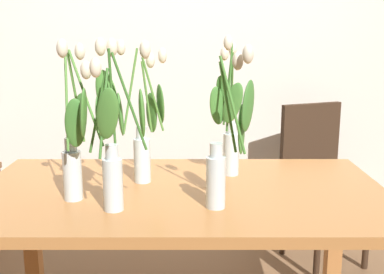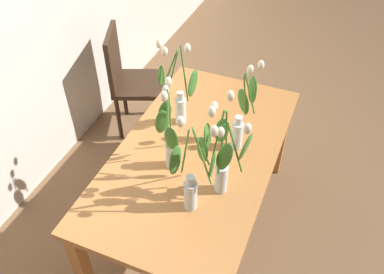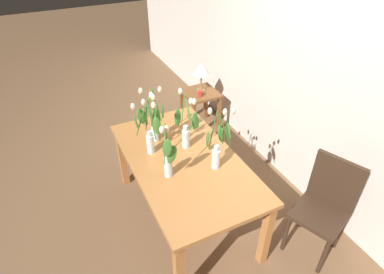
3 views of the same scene
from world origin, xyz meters
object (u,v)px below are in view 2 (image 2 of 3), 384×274
tulip_vase_3 (177,95)px  tulip_vase_4 (223,158)px  tulip_vase_1 (241,120)px  dining_chair (128,77)px  tulip_vase_2 (169,138)px  dining_table (197,162)px  tulip_vase_0 (194,176)px

tulip_vase_3 → tulip_vase_4: tulip_vase_3 is taller
tulip_vase_1 → dining_chair: (0.64, 1.14, -0.40)m
tulip_vase_1 → tulip_vase_4: size_ratio=0.97×
tulip_vase_2 → dining_table: bearing=-33.9°
dining_table → tulip_vase_0: (-0.36, -0.12, 0.30)m
tulip_vase_1 → tulip_vase_2: 0.44m
tulip_vase_3 → dining_chair: bearing=50.2°
dining_chair → tulip_vase_3: bearing=-129.8°
tulip_vase_0 → tulip_vase_4: bearing=-36.1°
tulip_vase_0 → dining_chair: (1.16, 1.05, -0.42)m
tulip_vase_2 → dining_chair: bearing=40.9°
tulip_vase_3 → tulip_vase_1: bearing=-96.2°
tulip_vase_2 → tulip_vase_3: 0.37m
tulip_vase_1 → tulip_vase_2: tulip_vase_2 is taller
dining_table → tulip_vase_4: bearing=-134.5°
dining_table → dining_chair: dining_chair is taller
tulip_vase_1 → dining_chair: bearing=60.5°
tulip_vase_0 → tulip_vase_4: 0.18m
tulip_vase_3 → tulip_vase_4: bearing=-134.1°
dining_chair → tulip_vase_0: bearing=-137.8°
tulip_vase_1 → dining_chair: 1.36m
dining_table → tulip_vase_3: bearing=46.3°
tulip_vase_3 → tulip_vase_4: (-0.42, -0.44, 0.03)m
tulip_vase_2 → tulip_vase_3: tulip_vase_3 is taller
dining_table → dining_chair: 1.23m
dining_chair → tulip_vase_2: bearing=-139.1°
tulip_vase_2 → tulip_vase_3: (0.35, 0.11, 0.01)m
tulip_vase_3 → dining_chair: 1.03m
tulip_vase_0 → dining_chair: size_ratio=0.62×
tulip_vase_2 → tulip_vase_4: size_ratio=0.99×
tulip_vase_0 → tulip_vase_4: tulip_vase_0 is taller
tulip_vase_3 → tulip_vase_2: bearing=-163.1°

